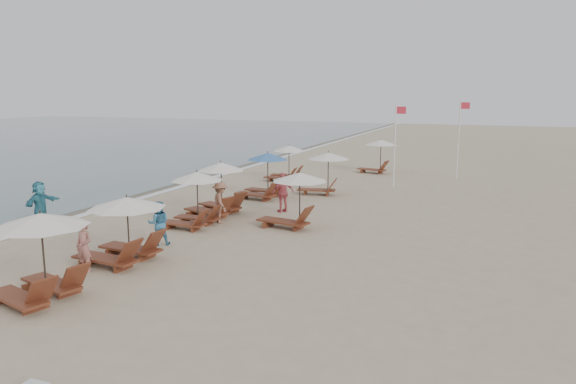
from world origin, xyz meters
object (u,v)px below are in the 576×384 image
at_px(lounger_station_2, 193,200).
at_px(inland_station_2, 377,152).
at_px(lounger_station_4, 263,178).
at_px(inland_station_0, 292,196).
at_px(beachgoer_mid_a, 159,223).
at_px(lounger_station_0, 37,257).
at_px(beachgoer_mid_b, 220,202).
at_px(lounger_station_1, 121,231).
at_px(inland_station_1, 323,169).
at_px(lounger_station_5, 285,164).
at_px(flag_pole_near, 396,141).
at_px(beachgoer_near, 84,247).
at_px(beachgoer_far_a, 283,193).
at_px(waterline_walker, 40,203).
at_px(lounger_station_3, 215,193).

relative_size(lounger_station_2, inland_station_2, 0.90).
bearing_deg(lounger_station_4, inland_station_0, -55.14).
bearing_deg(beachgoer_mid_a, lounger_station_0, 57.49).
bearing_deg(beachgoer_mid_b, lounger_station_1, 133.51).
xyz_separation_m(inland_station_1, beachgoer_mid_b, (-1.96, -7.63, -0.48)).
bearing_deg(lounger_station_0, inland_station_2, 83.09).
height_order(lounger_station_0, inland_station_1, lounger_station_0).
bearing_deg(lounger_station_5, flag_pole_near, 0.69).
bearing_deg(lounger_station_2, beachgoer_near, -90.91).
bearing_deg(inland_station_2, lounger_station_1, -98.20).
height_order(inland_station_2, beachgoer_mid_b, inland_station_2).
relative_size(inland_station_0, beachgoer_far_a, 1.58).
xyz_separation_m(lounger_station_1, waterline_walker, (-6.25, 2.80, -0.13)).
height_order(lounger_station_5, flag_pole_near, flag_pole_near).
xyz_separation_m(lounger_station_2, lounger_station_3, (-0.23, 2.25, -0.09)).
bearing_deg(inland_station_0, lounger_station_5, 113.27).
bearing_deg(lounger_station_0, lounger_station_5, 93.93).
distance_m(lounger_station_1, inland_station_2, 22.48).
distance_m(lounger_station_5, inland_station_2, 6.87).
xyz_separation_m(lounger_station_1, beachgoer_near, (-0.46, -1.16, -0.26)).
xyz_separation_m(lounger_station_0, beachgoer_mid_b, (0.21, 9.36, -0.32)).
bearing_deg(beachgoer_near, lounger_station_1, 72.27).
xyz_separation_m(inland_station_0, beachgoer_far_a, (-1.41, 2.53, -0.39)).
distance_m(lounger_station_0, lounger_station_3, 10.59).
bearing_deg(beachgoer_far_a, lounger_station_0, 32.32).
xyz_separation_m(lounger_station_5, beachgoer_near, (0.85, -18.25, -0.24)).
height_order(lounger_station_1, inland_station_0, inland_station_0).
height_order(lounger_station_0, beachgoer_far_a, lounger_station_0).
height_order(lounger_station_1, waterline_walker, lounger_station_1).
bearing_deg(lounger_station_0, beachgoer_mid_a, 92.14).
distance_m(lounger_station_1, lounger_station_4, 11.47).
relative_size(inland_station_0, waterline_walker, 1.55).
distance_m(lounger_station_2, waterline_walker, 6.24).
xyz_separation_m(lounger_station_2, lounger_station_4, (0.07, 6.60, -0.07)).
bearing_deg(lounger_station_1, lounger_station_0, -88.44).
bearing_deg(lounger_station_1, beachgoer_far_a, 77.45).
height_order(beachgoer_near, flag_pole_near, flag_pole_near).
bearing_deg(beachgoer_far_a, lounger_station_5, -117.64).
height_order(lounger_station_0, lounger_station_4, lounger_station_0).
bearing_deg(lounger_station_0, inland_station_0, 71.37).
xyz_separation_m(lounger_station_1, inland_station_0, (3.36, 6.23, 0.25)).
bearing_deg(inland_station_1, lounger_station_5, 135.31).
height_order(lounger_station_4, inland_station_1, lounger_station_4).
distance_m(lounger_station_5, inland_station_1, 5.05).
relative_size(lounger_station_4, beachgoer_mid_b, 1.54).
bearing_deg(lounger_station_0, lounger_station_3, 93.73).
distance_m(lounger_station_4, beachgoer_mid_b, 5.59).
distance_m(lounger_station_2, inland_station_1, 9.07).
height_order(lounger_station_2, lounger_station_4, lounger_station_4).
height_order(lounger_station_4, beachgoer_mid_a, lounger_station_4).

